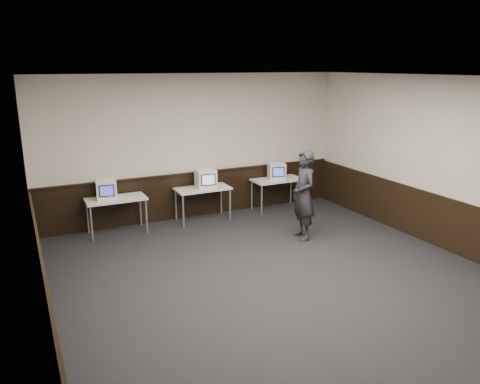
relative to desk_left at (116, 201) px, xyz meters
name	(u,v)px	position (x,y,z in m)	size (l,w,h in m)	color
floor	(287,286)	(1.90, -3.60, -0.68)	(8.00, 8.00, 0.00)	black
ceiling	(293,78)	(1.90, -3.60, 2.52)	(8.00, 8.00, 0.00)	white
back_wall	(195,147)	(1.90, 0.40, 0.92)	(7.00, 7.00, 0.00)	beige
left_wall	(36,221)	(-1.60, -3.60, 0.92)	(8.00, 8.00, 0.00)	beige
right_wall	(455,166)	(5.40, -3.60, 0.92)	(8.00, 8.00, 0.00)	beige
wainscot_back	(197,194)	(1.90, 0.38, -0.18)	(6.98, 0.04, 1.00)	black
wainscot_left	(48,305)	(-1.58, -3.60, -0.18)	(0.04, 7.98, 1.00)	black
wainscot_right	(447,224)	(5.38, -3.60, -0.18)	(0.04, 7.98, 1.00)	black
wainscot_rail	(197,173)	(1.90, 0.36, 0.34)	(6.98, 0.06, 0.04)	black
desk_left	(116,201)	(0.00, 0.00, 0.00)	(1.20, 0.60, 0.75)	silver
desk_center	(203,191)	(1.90, 0.00, 0.00)	(1.20, 0.60, 0.75)	silver
desk_right	(277,182)	(3.80, 0.00, 0.00)	(1.20, 0.60, 0.75)	silver
emac_left	(106,189)	(-0.17, 0.03, 0.27)	(0.45, 0.47, 0.40)	white
emac_center	(206,178)	(1.97, -0.03, 0.28)	(0.47, 0.49, 0.42)	white
emac_right	(277,171)	(3.78, 0.01, 0.27)	(0.49, 0.51, 0.39)	white
person	(304,195)	(3.28, -1.92, 0.22)	(0.65, 0.43, 1.79)	black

